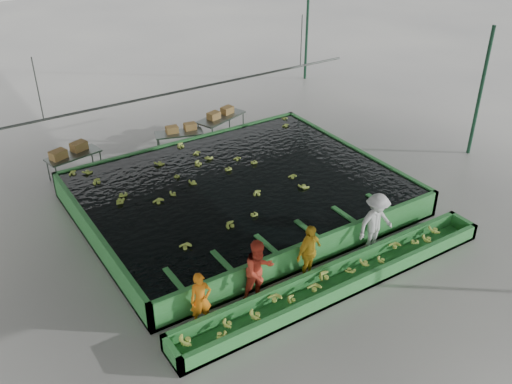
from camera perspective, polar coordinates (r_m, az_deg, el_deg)
ground at (r=18.06m, az=0.86°, el=-3.41°), size 80.00×80.00×0.00m
shed_roof at (r=15.87m, az=1.00°, el=11.83°), size 20.00×22.00×0.04m
shed_posts at (r=16.82m, az=0.93°, el=3.71°), size 20.00×22.00×5.00m
flotation_tank at (r=18.90m, az=-1.65°, el=-0.17°), size 10.00×8.00×0.90m
tank_water at (r=18.71m, az=-1.66°, el=0.89°), size 9.70×7.70×0.00m
sorting_trough at (r=15.63m, az=8.29°, el=-8.73°), size 10.00×1.00×0.50m
cableway_rail at (r=20.63m, az=-6.91°, el=10.11°), size 0.08×0.08×14.00m
rail_hanger_left at (r=18.80m, az=-20.99°, el=9.58°), size 0.04×0.04×2.00m
rail_hanger_right at (r=22.84m, az=4.55°, el=14.83°), size 0.04×0.04×2.00m
worker_a at (r=14.17m, az=-5.55°, el=-10.66°), size 0.61×0.46×1.50m
worker_b at (r=14.72m, az=0.29°, el=-7.90°), size 0.90×0.70×1.82m
worker_c at (r=15.52m, az=5.33°, el=-6.06°), size 1.07×0.67×1.69m
worker_d at (r=16.85m, az=11.90°, el=-3.05°), size 1.23×0.72×1.88m
packing_table_left at (r=21.73m, az=-17.64°, el=2.56°), size 2.04×1.11×0.88m
packing_table_mid at (r=22.72m, az=-7.64°, el=4.94°), size 1.99×1.27×0.84m
packing_table_right at (r=23.70m, az=-3.49°, el=6.44°), size 2.33×1.54×0.99m
box_stack_left at (r=21.61m, az=-18.16°, el=3.62°), size 1.49×0.86×0.31m
box_stack_mid at (r=22.67m, az=-7.48°, el=6.07°), size 1.24×0.51×0.26m
box_stack_right at (r=23.57m, az=-3.56°, el=7.61°), size 1.33×0.69×0.28m
floating_bananas at (r=19.31m, az=-2.90°, el=1.86°), size 9.22×6.29×0.13m
trough_bananas at (r=15.54m, az=8.33°, el=-8.30°), size 8.60×0.57×0.11m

